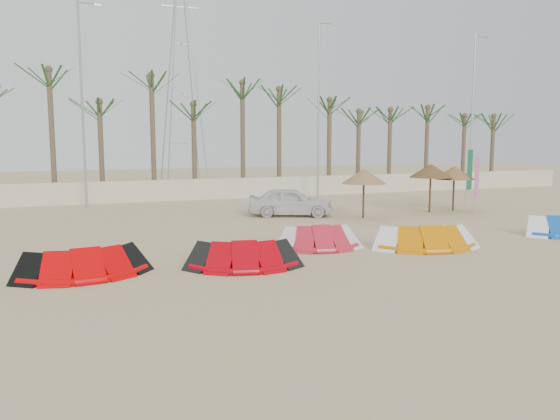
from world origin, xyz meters
name	(u,v)px	position (x,y,z in m)	size (l,w,h in m)	color
ground	(366,290)	(0.00, 0.00, 0.00)	(120.00, 120.00, 0.00)	tan
boundary_wall	(187,190)	(0.00, 22.00, 0.65)	(60.00, 0.30, 1.30)	beige
palm_line	(191,97)	(0.67, 23.50, 6.44)	(52.00, 4.00, 7.70)	brown
lamp_b	(83,102)	(-5.96, 20.00, 5.77)	(1.25, 0.14, 11.00)	#A5A8AD
lamp_c	(319,107)	(8.04, 20.00, 5.77)	(1.25, 0.14, 11.00)	#A5A8AD
lamp_d	(473,111)	(20.04, 20.00, 5.77)	(1.25, 0.14, 11.00)	#A5A8AD
pylon	(185,191)	(1.00, 28.00, 0.00)	(3.00, 3.00, 14.00)	#A5A8AD
kite_red_left	(84,260)	(-6.54, 4.21, 0.42)	(3.69, 1.96, 0.90)	#DA0002
kite_red_mid	(241,252)	(-2.17, 3.62, 0.42)	(3.54, 2.14, 0.90)	#B7000B
kite_red_right	(316,236)	(1.09, 5.34, 0.42)	(3.09, 1.91, 0.90)	red
kite_orange	(422,235)	(4.56, 4.10, 0.42)	(3.83, 2.22, 0.90)	orange
parasol_left	(364,176)	(6.26, 11.13, 2.01)	(2.15, 2.15, 2.37)	#4C331E
parasol_mid	(431,171)	(10.55, 11.77, 2.15)	(2.20, 2.20, 2.51)	#4C331E
parasol_right	(454,173)	(12.10, 11.85, 2.02)	(2.11, 2.11, 2.38)	#4C331E
flag_pink	(478,178)	(12.59, 10.62, 1.79)	(0.43, 0.20, 3.01)	#A5A8AD
flag_green	(469,171)	(13.73, 12.62, 2.01)	(0.45, 0.10, 3.39)	#A5A8AD
car	(290,202)	(3.29, 13.10, 0.70)	(1.66, 4.12, 1.40)	silver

